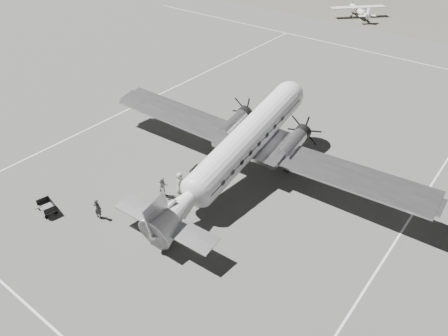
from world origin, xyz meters
TOP-DOWN VIEW (x-y plane):
  - ground at (0.00, 0.00)m, footprint 260.00×260.00m
  - taxi_line_right at (12.00, 0.00)m, footprint 0.15×80.00m
  - taxi_line_left at (-18.00, 10.00)m, footprint 0.15×60.00m
  - taxi_line_horizon at (0.00, 40.00)m, footprint 90.00×0.15m
  - dc3_airliner at (-1.11, 4.13)m, footprint 31.08×22.12m
  - light_plane_left at (-12.71, 54.99)m, footprint 12.13×12.17m
  - baggage_cart_near at (-4.09, -3.97)m, footprint 1.90×1.82m
  - baggage_cart_far at (-10.02, -8.19)m, footprint 1.82×1.46m
  - ground_crew at (-6.50, -6.18)m, footprint 0.69×0.57m
  - ramp_agent at (-4.43, -1.37)m, footprint 0.99×1.08m
  - passenger at (-3.75, -0.20)m, footprint 0.90×1.06m

SIDE VIEW (x-z plane):
  - ground at x=0.00m, z-range 0.00..0.00m
  - taxi_line_right at x=12.00m, z-range 0.00..0.01m
  - taxi_line_left at x=-18.00m, z-range 0.00..0.01m
  - taxi_line_horizon at x=0.00m, z-range 0.00..0.01m
  - baggage_cart_near at x=-4.09m, z-range 0.00..0.88m
  - baggage_cart_far at x=-10.02m, z-range 0.00..0.91m
  - ground_crew at x=-6.50m, z-range 0.00..1.64m
  - ramp_agent at x=-4.43m, z-range 0.00..1.78m
  - passenger at x=-3.75m, z-range 0.00..1.85m
  - light_plane_left at x=-12.71m, z-range 0.00..1.97m
  - dc3_airliner at x=-1.11m, z-range 0.00..5.78m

